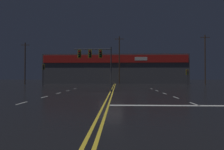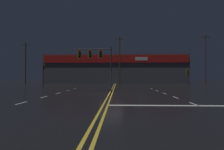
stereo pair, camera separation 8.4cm
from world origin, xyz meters
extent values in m
plane|color=black|center=(0.00, 0.00, 0.00)|extent=(200.00, 200.00, 0.00)
cube|color=gold|center=(-0.15, 0.00, 0.00)|extent=(0.12, 60.00, 0.01)
cube|color=gold|center=(0.15, 0.00, 0.00)|extent=(0.12, 60.00, 0.01)
cube|color=silver|center=(-5.67, -7.20, 0.00)|extent=(0.12, 1.40, 0.01)
cube|color=silver|center=(-5.67, -3.60, 0.00)|extent=(0.12, 1.40, 0.01)
cube|color=silver|center=(-5.67, 0.00, 0.00)|extent=(0.12, 1.40, 0.01)
cube|color=silver|center=(-5.67, 3.60, 0.00)|extent=(0.12, 1.40, 0.01)
cube|color=silver|center=(-5.67, 7.20, 0.00)|extent=(0.12, 1.40, 0.01)
cube|color=silver|center=(5.67, -7.20, 0.00)|extent=(0.12, 1.40, 0.01)
cube|color=silver|center=(5.67, -3.60, 0.00)|extent=(0.12, 1.40, 0.01)
cube|color=silver|center=(5.67, 0.00, 0.00)|extent=(0.12, 1.40, 0.01)
cube|color=silver|center=(5.67, 3.60, 0.00)|extent=(0.12, 1.40, 0.01)
cube|color=silver|center=(5.67, 7.20, 0.00)|extent=(0.12, 1.40, 0.01)
cube|color=silver|center=(5.67, -7.88, 0.00)|extent=(10.89, 0.40, 0.01)
cylinder|color=#38383D|center=(-0.07, 1.94, 2.65)|extent=(0.14, 0.14, 5.29)
cylinder|color=#38383D|center=(-2.27, 1.94, 5.04)|extent=(4.40, 0.10, 0.10)
cube|color=black|center=(-1.32, 1.94, 4.50)|extent=(0.28, 0.24, 0.84)
cube|color=gold|center=(-1.32, 1.94, 4.50)|extent=(0.42, 0.08, 0.99)
sphere|color=red|center=(-1.32, 1.78, 4.76)|extent=(0.17, 0.17, 0.17)
sphere|color=#543707|center=(-1.32, 1.78, 4.50)|extent=(0.17, 0.17, 0.17)
sphere|color=#084513|center=(-1.32, 1.78, 4.25)|extent=(0.17, 0.17, 0.17)
cube|color=black|center=(-2.58, 1.94, 4.50)|extent=(0.28, 0.24, 0.84)
cube|color=gold|center=(-2.58, 1.94, 4.50)|extent=(0.42, 0.08, 0.99)
sphere|color=red|center=(-2.58, 1.78, 4.76)|extent=(0.17, 0.17, 0.17)
sphere|color=#543707|center=(-2.58, 1.78, 4.50)|extent=(0.17, 0.17, 0.17)
sphere|color=#084513|center=(-2.58, 1.78, 4.25)|extent=(0.17, 0.17, 0.17)
cube|color=black|center=(-3.84, 1.94, 4.50)|extent=(0.28, 0.24, 0.84)
cube|color=gold|center=(-3.84, 1.94, 4.50)|extent=(0.42, 0.08, 0.99)
sphere|color=red|center=(-3.84, 1.78, 4.76)|extent=(0.17, 0.17, 0.17)
sphere|color=#543707|center=(-3.84, 1.78, 4.50)|extent=(0.17, 0.17, 0.17)
sphere|color=#084513|center=(-3.84, 1.78, 4.25)|extent=(0.17, 0.17, 0.17)
cylinder|color=#38383D|center=(12.76, 11.77, 1.53)|extent=(0.13, 0.13, 3.05)
cube|color=black|center=(12.76, 11.95, 2.58)|extent=(0.28, 0.24, 0.84)
cube|color=gold|center=(12.76, 11.95, 2.58)|extent=(0.42, 0.08, 0.99)
sphere|color=red|center=(12.76, 11.80, 2.84)|extent=(0.17, 0.17, 0.17)
sphere|color=#543707|center=(12.76, 11.80, 2.58)|extent=(0.17, 0.17, 0.17)
sphere|color=#084513|center=(12.76, 11.80, 2.33)|extent=(0.17, 0.17, 0.17)
cylinder|color=#38383D|center=(-12.39, 11.51, 2.00)|extent=(0.13, 0.13, 4.00)
cube|color=black|center=(-12.39, 11.69, 3.53)|extent=(0.28, 0.24, 0.84)
cube|color=gold|center=(-12.39, 11.69, 3.53)|extent=(0.42, 0.08, 0.99)
sphere|color=red|center=(-12.39, 11.53, 3.78)|extent=(0.17, 0.17, 0.17)
sphere|color=#543707|center=(-12.39, 11.53, 3.53)|extent=(0.17, 0.17, 0.17)
sphere|color=#084513|center=(-12.39, 11.53, 3.28)|extent=(0.17, 0.17, 0.17)
cube|color=#4C4C51|center=(0.00, 31.29, 3.90)|extent=(38.14, 10.00, 7.80)
cube|color=red|center=(0.00, 26.19, 6.43)|extent=(37.37, 0.20, 1.95)
cube|color=white|center=(6.67, 26.14, 6.43)|extent=(3.20, 0.16, 0.90)
cylinder|color=#4C3828|center=(-22.47, 24.20, 5.19)|extent=(0.26, 0.26, 10.37)
cube|color=#4C3828|center=(-22.47, 24.20, 9.77)|extent=(2.20, 0.12, 0.12)
cylinder|color=#4C3828|center=(1.11, 24.20, 5.86)|extent=(0.26, 0.26, 11.72)
cube|color=#4C3828|center=(1.11, 24.20, 11.12)|extent=(2.20, 0.12, 0.12)
cylinder|color=#4C3828|center=(21.87, 24.20, 5.98)|extent=(0.26, 0.26, 11.96)
cube|color=#4C3828|center=(21.87, 24.20, 11.36)|extent=(2.20, 0.12, 0.12)
camera|label=1|loc=(0.72, -18.65, 1.74)|focal=28.00mm
camera|label=2|loc=(0.81, -18.64, 1.74)|focal=28.00mm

